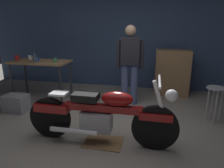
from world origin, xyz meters
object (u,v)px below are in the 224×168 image
at_px(person_standing, 130,62).
at_px(storage_bin, 16,103).
at_px(motorcycle, 101,114).
at_px(mug_red_diner, 17,58).
at_px(mug_green_speckled, 55,60).
at_px(mug_white_ceramic, 30,57).
at_px(shop_stool, 215,95).
at_px(wooden_dresser, 172,73).
at_px(bottle, 35,58).
at_px(mug_blue_enamel, 37,59).

xyz_separation_m(person_standing, storage_bin, (-2.14, -0.89, -0.76)).
distance_m(motorcycle, mug_red_diner, 2.79).
height_order(storage_bin, mug_green_speckled, mug_green_speckled).
bearing_deg(mug_white_ceramic, mug_red_diner, -140.27).
distance_m(shop_stool, mug_green_speckled, 3.17).
relative_size(storage_bin, mug_green_speckled, 4.03).
xyz_separation_m(motorcycle, wooden_dresser, (1.12, 2.47, 0.10)).
bearing_deg(mug_white_ceramic, bottle, -45.16).
height_order(motorcycle, mug_blue_enamel, motorcycle).
xyz_separation_m(shop_stool, bottle, (-3.53, 0.19, 0.50)).
distance_m(motorcycle, wooden_dresser, 2.71).
distance_m(shop_stool, mug_blue_enamel, 3.61).
bearing_deg(storage_bin, motorcycle, -20.80).
bearing_deg(mug_red_diner, mug_blue_enamel, -5.68).
relative_size(shop_stool, mug_red_diner, 5.32).
bearing_deg(mug_red_diner, storage_bin, -61.46).
distance_m(mug_blue_enamel, mug_green_speckled, 0.44).
xyz_separation_m(motorcycle, mug_red_diner, (-2.33, 1.45, 0.51)).
bearing_deg(mug_blue_enamel, bottle, -75.15).
xyz_separation_m(person_standing, bottle, (-1.96, -0.36, 0.07)).
bearing_deg(person_standing, mug_blue_enamel, 1.32).
distance_m(wooden_dresser, bottle, 3.17).
height_order(mug_blue_enamel, bottle, bottle).
bearing_deg(motorcycle, person_standing, 83.03).
relative_size(mug_blue_enamel, bottle, 0.45).
bearing_deg(shop_stool, bottle, 176.92).
bearing_deg(shop_stool, mug_red_diner, 174.83).
relative_size(wooden_dresser, storage_bin, 2.50).
bearing_deg(mug_red_diner, wooden_dresser, 16.54).
height_order(person_standing, mug_blue_enamel, person_standing).
relative_size(shop_stool, bottle, 2.66).
xyz_separation_m(motorcycle, bottle, (-1.77, 1.27, 0.55)).
relative_size(mug_blue_enamel, mug_white_ceramic, 0.95).
xyz_separation_m(mug_red_diner, bottle, (0.56, -0.18, 0.04)).
xyz_separation_m(storage_bin, mug_red_diner, (-0.38, 0.71, 0.79)).
distance_m(wooden_dresser, storage_bin, 3.54).
bearing_deg(mug_blue_enamel, shop_stool, -5.10).
distance_m(mug_red_diner, mug_green_speckled, 0.97).
xyz_separation_m(mug_white_ceramic, bottle, (0.35, -0.35, 0.05)).
xyz_separation_m(mug_green_speckled, mug_white_ceramic, (-0.76, 0.25, -0.00)).
relative_size(mug_red_diner, mug_white_ceramic, 1.07).
bearing_deg(wooden_dresser, motorcycle, -114.37).
height_order(person_standing, mug_green_speckled, person_standing).
height_order(mug_red_diner, mug_green_speckled, mug_red_diner).
bearing_deg(person_standing, mug_white_ceramic, -5.12).
relative_size(motorcycle, bottle, 9.09).
distance_m(person_standing, mug_red_diner, 2.53).
distance_m(motorcycle, shop_stool, 2.06).
height_order(person_standing, wooden_dresser, person_standing).
bearing_deg(mug_green_speckled, mug_white_ceramic, 161.76).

